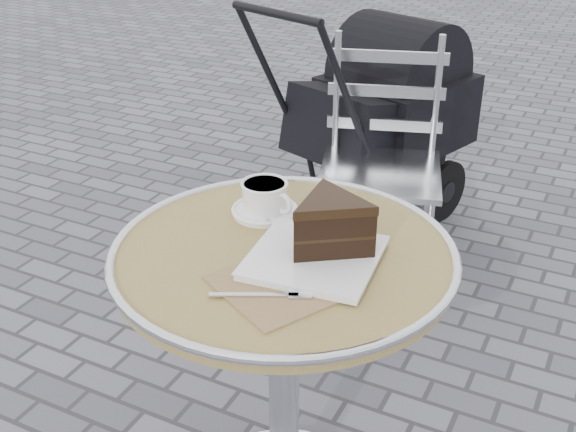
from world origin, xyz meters
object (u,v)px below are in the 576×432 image
at_px(cafe_table, 284,316).
at_px(cappuccino_set, 265,200).
at_px(cake_plate_set, 326,232).
at_px(bistro_chair, 383,137).
at_px(baby_stroller, 379,124).

xyz_separation_m(cafe_table, cappuccino_set, (-0.11, 0.13, 0.20)).
relative_size(cappuccino_set, cake_plate_set, 0.40).
xyz_separation_m(bistro_chair, baby_stroller, (-0.16, 0.41, -0.11)).
bearing_deg(cake_plate_set, cafe_table, 179.88).
bearing_deg(cake_plate_set, cappuccino_set, 142.88).
bearing_deg(baby_stroller, cake_plate_set, -55.68).
bearing_deg(cafe_table, cake_plate_set, 6.19).
height_order(cappuccino_set, cake_plate_set, cake_plate_set).
distance_m(cake_plate_set, baby_stroller, 1.60).
relative_size(cake_plate_set, baby_stroller, 0.38).
bearing_deg(cafe_table, baby_stroller, 102.44).
relative_size(cafe_table, bistro_chair, 0.82).
height_order(cake_plate_set, baby_stroller, baby_stroller).
xyz_separation_m(cafe_table, bistro_chair, (-0.18, 1.11, -0.01)).
bearing_deg(cappuccino_set, bistro_chair, 107.55).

